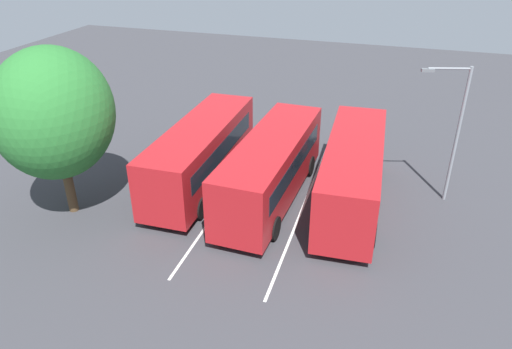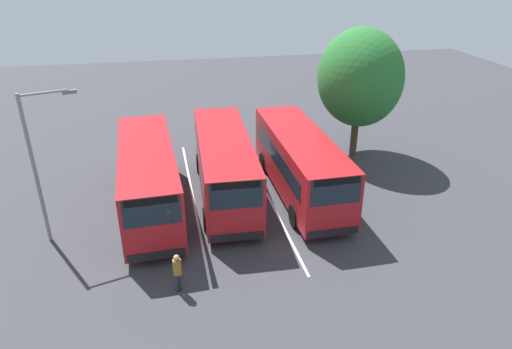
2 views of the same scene
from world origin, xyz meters
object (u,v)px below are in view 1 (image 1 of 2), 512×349
at_px(street_lamp, 454,127).
at_px(bus_far_left, 353,171).
at_px(depot_tree, 54,114).
at_px(bus_center_right, 201,152).
at_px(pedestrian, 349,133).
at_px(bus_center_left, 271,166).

bearing_deg(street_lamp, bus_far_left, 7.57).
bearing_deg(depot_tree, bus_center_right, -47.58).
bearing_deg(bus_far_left, bus_center_right, 88.47).
relative_size(bus_center_right, pedestrian, 6.07).
xyz_separation_m(pedestrian, street_lamp, (-4.68, -5.28, 2.94)).
bearing_deg(pedestrian, bus_center_right, -68.96).
distance_m(bus_far_left, depot_tree, 13.75).
bearing_deg(pedestrian, bus_far_left, -15.19).
relative_size(bus_center_left, bus_center_right, 1.00).
relative_size(bus_center_left, pedestrian, 6.09).
height_order(bus_far_left, depot_tree, depot_tree).
height_order(pedestrian, depot_tree, depot_tree).
height_order(bus_center_left, street_lamp, street_lamp).
bearing_deg(pedestrian, street_lamp, 24.12).
distance_m(bus_far_left, pedestrian, 6.69).
relative_size(bus_far_left, bus_center_left, 1.00).
xyz_separation_m(street_lamp, depot_tree, (-6.51, 16.79, 1.02)).
bearing_deg(bus_center_right, street_lamp, -81.25).
height_order(bus_center_left, pedestrian, bus_center_left).
height_order(pedestrian, street_lamp, street_lamp).
height_order(bus_center_left, depot_tree, depot_tree).
height_order(bus_center_right, pedestrian, bus_center_right).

